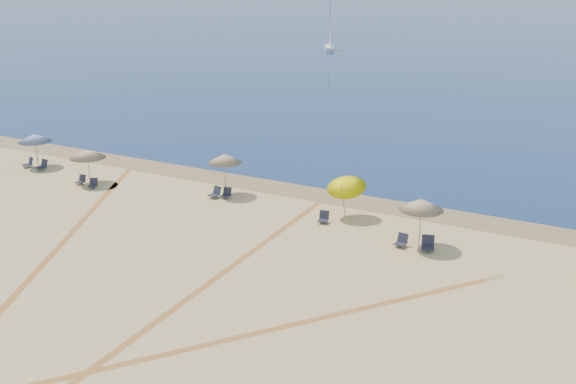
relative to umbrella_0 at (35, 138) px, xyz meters
name	(u,v)px	position (x,y,z in m)	size (l,w,h in m)	color
wet_sand	(318,193)	(19.72, 3.82, -2.03)	(500.00, 500.00, 0.00)	olive
umbrella_0	(35,138)	(0.00, 0.00, 0.00)	(2.26, 2.26, 2.38)	gray
umbrella_1	(87,154)	(5.86, -1.14, -0.08)	(2.27, 2.27, 2.30)	gray
umbrella_2	(225,158)	(14.73, 1.09, 0.23)	(2.06, 2.06, 2.61)	gray
umbrella_3	(346,183)	(22.75, 0.87, -0.06)	(2.18, 2.24, 2.61)	gray
umbrella_4	(421,204)	(27.62, -1.16, 0.18)	(2.19, 2.19, 2.55)	gray
chair_0	(29,163)	(-0.41, -0.42, -1.74)	(0.78, 0.83, 0.68)	black
chair_1	(43,166)	(0.98, -0.49, -1.72)	(0.70, 0.79, 0.72)	black
chair_2	(81,180)	(5.53, -1.58, -1.77)	(0.52, 0.60, 0.60)	black
chair_3	(93,184)	(6.72, -1.78, -1.77)	(0.68, 0.73, 0.61)	black
chair_4	(215,193)	(14.54, 0.26, -1.74)	(0.69, 0.76, 0.67)	black
chair_5	(227,193)	(15.16, 0.53, -1.76)	(0.61, 0.68, 0.62)	black
chair_6	(324,218)	(22.05, -0.44, -1.76)	(0.64, 0.71, 0.64)	black
chair_7	(402,241)	(26.87, -1.59, -1.75)	(0.59, 0.67, 0.64)	black
chair_8	(428,244)	(28.17, -1.48, -1.71)	(0.80, 0.87, 0.74)	black
sailboat_2	(330,35)	(-9.45, 69.34, 0.23)	(3.46, 5.05, 7.49)	white
tire_tracks	(149,286)	(18.51, -10.95, -2.03)	(50.54, 44.20, 0.00)	tan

